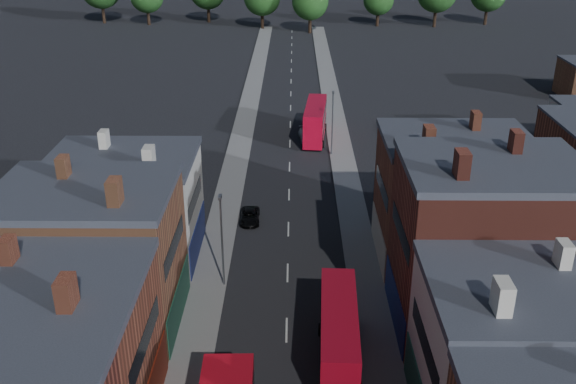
{
  "coord_description": "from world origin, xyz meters",
  "views": [
    {
      "loc": [
        0.46,
        -14.77,
        28.69
      ],
      "look_at": [
        0.0,
        35.88,
        5.8
      ],
      "focal_mm": 40.0,
      "sensor_mm": 36.0,
      "label": 1
    }
  ],
  "objects_px": {
    "bus_1": "(339,337)",
    "car_3": "(306,135)",
    "car_2": "(250,216)",
    "bus_2": "(315,121)"
  },
  "relations": [
    {
      "from": "bus_1",
      "to": "car_3",
      "type": "xyz_separation_m",
      "value": [
        -1.32,
        45.7,
        -1.79
      ]
    },
    {
      "from": "bus_1",
      "to": "car_2",
      "type": "distance_m",
      "value": 22.9
    },
    {
      "from": "bus_1",
      "to": "car_3",
      "type": "bearing_deg",
      "value": 94.19
    },
    {
      "from": "car_2",
      "to": "car_3",
      "type": "distance_m",
      "value": 24.81
    },
    {
      "from": "car_2",
      "to": "car_3",
      "type": "xyz_separation_m",
      "value": [
        5.98,
        24.08,
        0.09
      ]
    },
    {
      "from": "bus_2",
      "to": "car_3",
      "type": "height_order",
      "value": "bus_2"
    },
    {
      "from": "car_2",
      "to": "bus_2",
      "type": "bearing_deg",
      "value": 71.85
    },
    {
      "from": "bus_1",
      "to": "bus_2",
      "type": "distance_m",
      "value": 46.06
    },
    {
      "from": "bus_2",
      "to": "car_3",
      "type": "relative_size",
      "value": 2.44
    },
    {
      "from": "car_2",
      "to": "car_3",
      "type": "height_order",
      "value": "car_3"
    }
  ]
}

